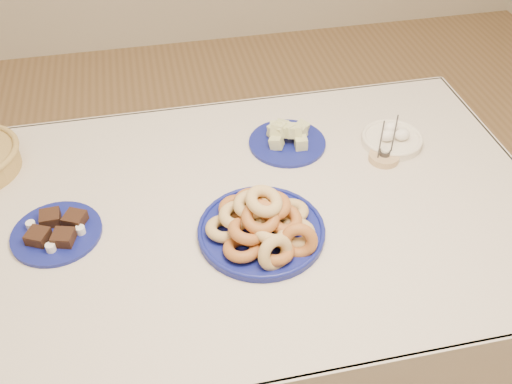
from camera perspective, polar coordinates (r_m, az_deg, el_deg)
ground at (r=2.22m, az=-0.28°, el=-15.63°), size 5.00×5.00×0.00m
dining_table at (r=1.71m, az=-0.35°, el=-4.02°), size 1.71×1.11×0.75m
donut_platter at (r=1.53m, az=0.70°, el=-3.29°), size 0.42×0.42×0.16m
melon_plate at (r=1.85m, az=3.09°, el=5.47°), size 0.33×0.33×0.09m
brownie_plate at (r=1.64m, az=-19.31°, el=-3.73°), size 0.27×0.27×0.04m
candle_holder at (r=1.83m, az=12.68°, el=3.51°), size 0.12×0.12×0.16m
egg_bowl at (r=1.90m, az=13.45°, el=5.24°), size 0.22×0.22×0.07m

